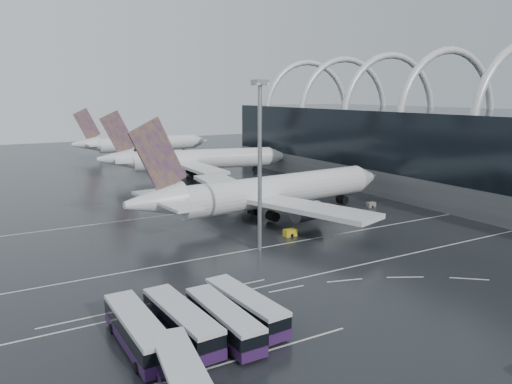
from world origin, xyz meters
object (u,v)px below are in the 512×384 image
airliner_gate_b (194,160)px  airliner_gate_c (141,144)px  bus_row_near_a (138,330)px  gse_cart_belly_d (371,205)px  bus_row_near_c (223,320)px  airliner_main (267,193)px  bus_row_far_a (184,384)px  gse_cart_belly_e (274,203)px  gse_cart_belly_c (290,233)px  floodlight_mast (260,146)px  gse_cart_belly_a (338,210)px  gse_cart_belly_b (311,204)px  bus_row_near_b (181,321)px  bus_row_near_d (245,307)px

airliner_gate_b → airliner_gate_c: bearing=102.2°
airliner_gate_c → bus_row_near_a: bearing=-106.6°
airliner_gate_b → gse_cart_belly_d: (17.22, -56.03, -4.37)m
airliner_gate_b → bus_row_near_c: bearing=-98.4°
airliner_gate_b → airliner_main: bearing=-84.6°
bus_row_far_a → gse_cart_belly_e: 70.80m
airliner_main → gse_cart_belly_c: size_ratio=27.43×
bus_row_near_c → gse_cart_belly_d: size_ratio=6.70×
floodlight_mast → gse_cart_belly_a: size_ratio=13.79×
gse_cart_belly_b → airliner_gate_b: bearing=96.8°
bus_row_near_c → gse_cart_belly_d: bearing=-56.6°
airliner_gate_b → gse_cart_belly_a: (7.81, -56.49, -4.37)m
gse_cart_belly_e → gse_cart_belly_b: bearing=-34.6°
airliner_gate_b → gse_cart_belly_a: airliner_gate_b is taller
bus_row_near_b → gse_cart_belly_b: bus_row_near_b is taller
bus_row_near_a → gse_cart_belly_e: (43.83, 45.27, -1.14)m
airliner_gate_c → gse_cart_belly_e: airliner_gate_c is taller
bus_row_near_b → bus_row_near_c: size_ratio=1.05×
bus_row_far_a → gse_cart_belly_b: bearing=-35.3°
airliner_main → bus_row_far_a: (-36.84, -48.00, -3.28)m
airliner_gate_c → bus_row_near_c: airliner_gate_c is taller
airliner_gate_b → bus_row_far_a: airliner_gate_b is taller
gse_cart_belly_e → airliner_gate_c: bearing=89.2°
airliner_gate_b → bus_row_near_a: 100.65m
bus_row_near_a → gse_cart_belly_c: (34.15, 24.52, -1.21)m
gse_cart_belly_b → gse_cart_belly_e: bearing=145.4°
bus_row_near_b → gse_cart_belly_d: 66.86m
bus_row_near_a → bus_row_far_a: bus_row_far_a is taller
floodlight_mast → gse_cart_belly_c: floodlight_mast is taller
airliner_main → airliner_gate_b: size_ratio=1.08×
airliner_gate_b → bus_row_far_a: (-43.96, -100.96, -3.07)m
bus_row_near_d → gse_cart_belly_e: 55.73m
airliner_gate_b → bus_row_near_c: airliner_gate_b is taller
airliner_gate_b → gse_cart_belly_c: airliner_gate_b is taller
airliner_main → airliner_gate_b: (7.11, 52.97, -0.21)m
bus_row_near_b → floodlight_mast: 33.04m
floodlight_mast → gse_cart_belly_d: 41.74m
bus_row_near_d → gse_cart_belly_a: 52.95m
floodlight_mast → gse_cart_belly_c: 18.44m
airliner_gate_b → gse_cart_belly_b: bearing=-70.1°
bus_row_near_a → bus_row_near_c: (8.24, -1.91, -0.10)m
bus_row_near_b → gse_cart_belly_b: (45.98, 41.00, -1.21)m
airliner_main → bus_row_far_a: airliner_main is taller
bus_row_near_c → gse_cart_belly_c: bus_row_near_c is taller
airliner_gate_b → gse_cart_belly_d: 58.78m
airliner_main → bus_row_near_a: size_ratio=4.49×
gse_cart_belly_c → airliner_gate_b: bearing=81.1°
bus_row_near_d → gse_cart_belly_d: 60.72m
airliner_main → airliner_gate_c: (7.90, 106.24, -0.39)m
floodlight_mast → gse_cart_belly_e: size_ratio=10.67×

